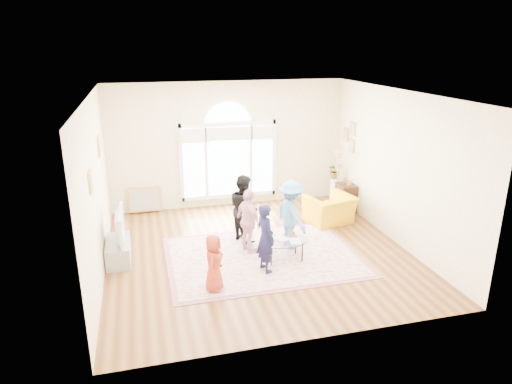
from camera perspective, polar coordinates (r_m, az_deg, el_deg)
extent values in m
plane|color=#552E13|center=(9.45, 0.23, -7.48)|extent=(6.00, 6.00, 0.00)
plane|color=#FFF0C6|center=(11.71, -3.52, 5.89)|extent=(6.00, 0.00, 6.00)
plane|color=#FFF0C6|center=(6.19, 7.37, -5.77)|extent=(6.00, 0.00, 6.00)
plane|color=#FFF0C6|center=(8.64, -19.36, 0.35)|extent=(0.00, 6.00, 6.00)
plane|color=#FFF0C6|center=(10.04, 17.07, 3.00)|extent=(0.00, 6.00, 6.00)
plane|color=white|center=(8.56, 0.26, 12.20)|extent=(6.00, 6.00, 0.00)
cube|color=white|center=(12.03, -3.35, -0.44)|extent=(2.50, 0.08, 0.10)
cube|color=white|center=(11.57, -3.53, 8.51)|extent=(2.50, 0.08, 0.10)
cube|color=white|center=(11.60, -9.37, 3.52)|extent=(0.10, 0.08, 2.00)
cube|color=white|center=(12.05, 2.27, 4.31)|extent=(0.10, 0.08, 2.00)
cube|color=#C6E2FF|center=(11.63, -7.78, 3.64)|extent=(0.55, 0.02, 1.80)
cube|color=#C6E2FF|center=(11.96, 0.78, 4.22)|extent=(0.55, 0.02, 1.80)
cube|color=#C6E2FF|center=(11.76, -3.44, 3.94)|extent=(1.10, 0.02, 1.80)
cylinder|color=#C6E2FF|center=(11.57, -3.52, 8.26)|extent=(1.20, 0.02, 1.20)
cube|color=white|center=(11.66, -6.26, 3.74)|extent=(0.07, 0.04, 1.80)
cube|color=white|center=(11.88, -0.66, 4.11)|extent=(0.07, 0.04, 1.80)
cube|color=white|center=(11.40, -7.88, 7.05)|extent=(0.65, 0.12, 0.35)
cube|color=white|center=(11.53, -3.43, 7.32)|extent=(1.20, 0.12, 0.35)
cube|color=white|center=(11.73, 0.90, 7.54)|extent=(0.65, 0.12, 0.35)
cube|color=tan|center=(9.77, -19.03, 5.43)|extent=(0.03, 0.34, 0.40)
cube|color=#ADA38E|center=(9.77, -18.93, 5.44)|extent=(0.01, 0.28, 0.34)
cube|color=tan|center=(7.67, -19.98, 1.20)|extent=(0.03, 0.30, 0.36)
cube|color=#ADA38E|center=(7.67, -19.85, 1.21)|extent=(0.01, 0.24, 0.30)
cube|color=tan|center=(11.68, 12.01, 7.74)|extent=(0.03, 0.28, 0.34)
cube|color=#ADA38E|center=(11.67, 11.93, 7.74)|extent=(0.01, 0.22, 0.28)
cube|color=tan|center=(11.77, 11.87, 5.69)|extent=(0.03, 0.28, 0.34)
cube|color=#ADA38E|center=(11.76, 11.79, 5.68)|extent=(0.01, 0.22, 0.28)
cube|color=tan|center=(12.03, 11.21, 7.07)|extent=(0.03, 0.26, 0.32)
cube|color=#ADA38E|center=(12.02, 11.13, 7.07)|extent=(0.01, 0.20, 0.26)
cube|color=beige|center=(9.24, 0.89, -8.06)|extent=(3.60, 2.60, 0.02)
cube|color=#9B595E|center=(9.24, 0.89, -8.08)|extent=(3.80, 2.80, 0.01)
cube|color=#94989D|center=(9.40, -16.82, -7.07)|extent=(0.45, 1.00, 0.42)
imported|color=black|center=(9.19, -17.12, -4.12)|extent=(0.14, 1.08, 0.62)
cube|color=#52CFC9|center=(9.19, -16.56, -4.08)|extent=(0.02, 0.89, 0.50)
ellipsoid|color=silver|center=(8.95, 3.53, -6.17)|extent=(1.01, 0.66, 0.02)
cylinder|color=black|center=(9.29, 5.00, -6.67)|extent=(0.03, 0.03, 0.40)
cylinder|color=black|center=(9.10, 1.23, -7.15)|extent=(0.03, 0.03, 0.40)
cylinder|color=black|center=(8.98, 5.81, -7.61)|extent=(0.03, 0.03, 0.40)
cylinder|color=black|center=(8.79, 1.92, -8.13)|extent=(0.03, 0.03, 0.40)
imported|color=#B2A58C|center=(8.93, 2.61, -6.02)|extent=(0.31, 0.35, 0.03)
imported|color=#B2A58C|center=(8.90, 4.24, -6.16)|extent=(0.26, 0.32, 0.02)
cylinder|color=red|center=(9.07, 4.71, -5.37)|extent=(0.07, 0.07, 0.12)
imported|color=gold|center=(10.92, 9.21, -2.18)|extent=(1.22, 1.12, 0.67)
cube|color=black|center=(11.78, 11.17, -0.67)|extent=(0.40, 0.50, 0.70)
cylinder|color=black|center=(11.99, 9.92, -1.98)|extent=(0.20, 0.20, 0.02)
cylinder|color=#C59245|center=(11.78, 10.09, 1.05)|extent=(0.02, 0.02, 1.35)
cone|color=#CCB284|center=(11.59, 10.29, 4.48)|extent=(0.25, 0.25, 0.22)
cylinder|color=white|center=(12.23, 9.71, 0.13)|extent=(0.20, 0.20, 0.70)
imported|color=#33722D|center=(12.07, 9.85, 2.67)|extent=(0.43, 0.38, 0.43)
cube|color=tan|center=(11.86, -13.64, -2.51)|extent=(0.80, 0.14, 0.62)
imported|color=#AE3423|center=(7.88, -5.29, -8.82)|extent=(0.49, 0.58, 1.02)
imported|color=#17183C|center=(8.42, 1.20, -5.75)|extent=(0.42, 0.54, 1.32)
imported|color=black|center=(9.71, -1.55, -1.99)|extent=(0.74, 0.84, 1.45)
imported|color=#F1AEBF|center=(9.16, -0.92, -3.66)|extent=(0.57, 0.84, 1.33)
imported|color=#5394C2|center=(9.37, 4.44, -2.84)|extent=(0.74, 1.03, 1.44)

